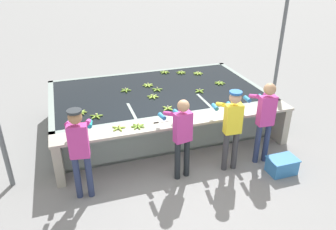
{
  "coord_description": "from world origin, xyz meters",
  "views": [
    {
      "loc": [
        -2.04,
        -5.12,
        3.85
      ],
      "look_at": [
        0.0,
        1.05,
        0.63
      ],
      "focal_mm": 35.0,
      "sensor_mm": 36.0,
      "label": 1
    }
  ],
  "objects": [
    {
      "name": "banana_bunch_floating_8",
      "position": [
        -1.86,
        1.19,
        0.91
      ],
      "size": [
        0.28,
        0.28,
        0.08
      ],
      "color": "#93BC3D",
      "rests_on": "wash_tank"
    },
    {
      "name": "banana_bunch_floating_6",
      "position": [
        0.94,
        1.5,
        0.91
      ],
      "size": [
        0.28,
        0.28,
        0.08
      ],
      "color": "#7FAD33",
      "rests_on": "wash_tank"
    },
    {
      "name": "worker_1",
      "position": [
        -0.19,
        -0.32,
        0.95
      ],
      "size": [
        0.48,
        0.74,
        1.6
      ],
      "color": "#1E2328",
      "rests_on": "ground"
    },
    {
      "name": "banana_bunch_floating_11",
      "position": [
        0.99,
        2.89,
        0.91
      ],
      "size": [
        0.28,
        0.28,
        0.08
      ],
      "color": "#8CB738",
      "rests_on": "wash_tank"
    },
    {
      "name": "banana_bunch_floating_9",
      "position": [
        1.4,
        2.68,
        0.91
      ],
      "size": [
        0.28,
        0.28,
        0.08
      ],
      "color": "#9EC642",
      "rests_on": "wash_tank"
    },
    {
      "name": "work_ledge",
      "position": [
        0.0,
        0.23,
        0.65
      ],
      "size": [
        4.97,
        0.45,
        0.89
      ],
      "color": "#A8A393",
      "rests_on": "ground"
    },
    {
      "name": "ground_plane",
      "position": [
        0.0,
        0.0,
        0.0
      ],
      "size": [
        80.0,
        80.0,
        0.0
      ],
      "primitive_type": "plane",
      "color": "gray",
      "rests_on": "ground"
    },
    {
      "name": "banana_bunch_floating_3",
      "position": [
        -0.08,
        0.81,
        0.91
      ],
      "size": [
        0.25,
        0.25,
        0.08
      ],
      "color": "#9EC642",
      "rests_on": "wash_tank"
    },
    {
      "name": "support_post_right",
      "position": [
        3.16,
        1.67,
        1.6
      ],
      "size": [
        0.09,
        0.09,
        3.2
      ],
      "color": "slate",
      "rests_on": "ground"
    },
    {
      "name": "knife_1",
      "position": [
        -0.43,
        0.28,
        0.9
      ],
      "size": [
        0.35,
        0.03,
        0.02
      ],
      "color": "silver",
      "rests_on": "work_ledge"
    },
    {
      "name": "crate",
      "position": [
        1.7,
        -0.84,
        0.16
      ],
      "size": [
        0.55,
        0.39,
        0.32
      ],
      "color": "#3375B7",
      "rests_on": "ground"
    },
    {
      "name": "banana_bunch_floating_7",
      "position": [
        -1.57,
        0.92,
        0.91
      ],
      "size": [
        0.27,
        0.28,
        0.08
      ],
      "color": "#7FAD33",
      "rests_on": "wash_tank"
    },
    {
      "name": "banana_bunch_floating_5",
      "position": [
        -0.13,
        2.26,
        0.91
      ],
      "size": [
        0.28,
        0.28,
        0.08
      ],
      "color": "#9EC642",
      "rests_on": "wash_tank"
    },
    {
      "name": "worker_2",
      "position": [
        0.79,
        -0.37,
        1.0
      ],
      "size": [
        0.43,
        0.73,
        1.65
      ],
      "color": "#38383D",
      "rests_on": "ground"
    },
    {
      "name": "worker_3",
      "position": [
        1.52,
        -0.33,
        1.03
      ],
      "size": [
        0.43,
        0.73,
        1.71
      ],
      "color": "navy",
      "rests_on": "ground"
    },
    {
      "name": "banana_bunch_floating_4",
      "position": [
        0.57,
        3.06,
        0.91
      ],
      "size": [
        0.27,
        0.28,
        0.08
      ],
      "color": "#8CB738",
      "rests_on": "wash_tank"
    },
    {
      "name": "wash_tank",
      "position": [
        -0.0,
        1.91,
        0.44
      ],
      "size": [
        4.97,
        2.93,
        0.89
      ],
      "color": "gray",
      "rests_on": "ground"
    },
    {
      "name": "banana_bunch_floating_2",
      "position": [
        0.01,
        1.9,
        0.91
      ],
      "size": [
        0.27,
        0.28,
        0.08
      ],
      "color": "#75A333",
      "rests_on": "wash_tank"
    },
    {
      "name": "banana_bunch_ledge_0",
      "position": [
        -0.87,
        0.23,
        0.91
      ],
      "size": [
        0.28,
        0.28,
        0.08
      ],
      "color": "#75A333",
      "rests_on": "work_ledge"
    },
    {
      "name": "worker_0",
      "position": [
        -1.99,
        -0.32,
        1.02
      ],
      "size": [
        0.48,
        0.74,
        1.68
      ],
      "color": "navy",
      "rests_on": "ground"
    },
    {
      "name": "banana_bunch_floating_10",
      "position": [
        -0.21,
        1.52,
        0.91
      ],
      "size": [
        0.27,
        0.28,
        0.08
      ],
      "color": "#9EC642",
      "rests_on": "wash_tank"
    },
    {
      "name": "banana_bunch_floating_0",
      "position": [
        1.63,
        1.83,
        0.91
      ],
      "size": [
        0.27,
        0.28,
        0.08
      ],
      "color": "#7FAD33",
      "rests_on": "wash_tank"
    },
    {
      "name": "banana_bunch_ledge_1",
      "position": [
        -1.23,
        0.28,
        0.91
      ],
      "size": [
        0.27,
        0.28,
        0.08
      ],
      "color": "#9EC642",
      "rests_on": "work_ledge"
    },
    {
      "name": "banana_bunch_floating_1",
      "position": [
        -0.72,
        2.1,
        0.91
      ],
      "size": [
        0.28,
        0.26,
        0.08
      ],
      "color": "#75A333",
      "rests_on": "wash_tank"
    },
    {
      "name": "knife_0",
      "position": [
        0.0,
        0.22,
        0.9
      ],
      "size": [
        0.2,
        0.32,
        0.02
      ],
      "color": "silver",
      "rests_on": "work_ledge"
    }
  ]
}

